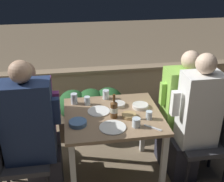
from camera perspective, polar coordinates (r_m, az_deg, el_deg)
The scene contains 25 objects.
ground_plane at distance 3.14m, azimuth 0.19°, elevation -16.62°, with size 16.00×16.00×0.00m, color #847056.
parapet_wall at distance 4.27m, azimuth -3.18°, elevation 0.67°, with size 9.00×0.18×0.63m.
dining_table at distance 2.76m, azimuth 0.21°, elevation -6.64°, with size 0.93×0.83×0.75m.
planter_hedge at distance 3.61m, azimuth -4.21°, elevation -3.80°, with size 0.83×0.47×0.62m.
chair_left_near at distance 2.77m, azimuth -19.38°, elevation -11.82°, with size 0.47×0.46×0.82m.
person_navy_jumper at distance 2.63m, azimuth -15.83°, elevation -8.29°, with size 0.51×0.26×1.38m.
chair_left_far at distance 2.99m, azimuth -18.78°, elevation -8.72°, with size 0.47×0.46×0.82m.
person_purple_stripe at distance 2.89m, azimuth -15.33°, elevation -6.26°, with size 0.50×0.26×1.27m.
chair_right_near at distance 3.02m, azimuth 19.41°, elevation -8.42°, with size 0.47×0.46×0.82m.
person_white_polo at distance 2.84m, azimuth 16.50°, elevation -5.69°, with size 0.47×0.26×1.36m.
chair_right_far at distance 3.24m, azimuth 16.96°, elevation -5.62°, with size 0.47×0.46×0.82m.
person_green_blouse at distance 3.09m, azimuth 14.03°, elevation -3.64°, with size 0.52×0.26×1.29m.
beer_bottle at distance 2.61m, azimuth 0.41°, elevation -3.64°, with size 0.07×0.07×0.24m.
plate_0 at distance 2.75m, azimuth -2.71°, elevation -4.12°, with size 0.22×0.22×0.01m.
plate_1 at distance 2.50m, azimuth 0.13°, elevation -7.40°, with size 0.24×0.24×0.01m.
bowl_0 at distance 2.65m, azimuth 3.47°, elevation -4.93°, with size 0.14×0.14×0.03m.
bowl_1 at distance 2.55m, azimuth -6.95°, elevation -6.40°, with size 0.16×0.16×0.04m.
bowl_2 at distance 2.83m, azimuth 5.78°, elevation -2.98°, with size 0.16×0.16×0.04m.
bowl_3 at distance 2.85m, azimuth 1.28°, elevation -2.68°, with size 0.14×0.14×0.03m.
glass_cup_0 at distance 2.97m, azimuth -1.25°, elevation -0.71°, with size 0.07×0.07×0.10m.
glass_cup_1 at distance 2.90m, azimuth -7.71°, elevation -1.56°, with size 0.07×0.07×0.11m.
glass_cup_2 at distance 2.87m, azimuth -5.06°, elevation -1.97°, with size 0.06×0.06×0.09m.
glass_cup_3 at distance 2.63m, azimuth 7.53°, elevation -4.90°, with size 0.06×0.06×0.08m.
glass_cup_4 at distance 2.51m, azimuth 4.96°, elevation -6.39°, with size 0.08×0.08×0.08m.
fork_0 at distance 2.52m, azimuth 8.29°, elevation -7.39°, with size 0.14×0.13×0.01m.
Camera 1 is at (-0.38, -2.30, 2.10)m, focal length 45.00 mm.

